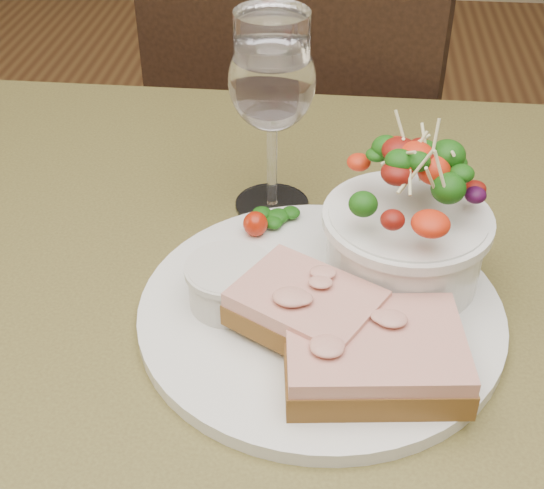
# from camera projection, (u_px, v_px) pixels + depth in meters

# --- Properties ---
(cafe_table) EXTENTS (0.80, 0.80, 0.75)m
(cafe_table) POSITION_uv_depth(u_px,v_px,m) (289.00, 401.00, 0.66)
(cafe_table) COLOR #463E1E
(cafe_table) RESTS_ON ground
(chair_far) EXTENTS (0.52, 0.52, 0.90)m
(chair_far) POSITION_uv_depth(u_px,v_px,m) (315.00, 257.00, 1.41)
(chair_far) COLOR black
(chair_far) RESTS_ON ground
(dinner_plate) EXTENTS (0.28, 0.28, 0.01)m
(dinner_plate) POSITION_uv_depth(u_px,v_px,m) (321.00, 312.00, 0.59)
(dinner_plate) COLOR silver
(dinner_plate) RESTS_ON cafe_table
(sandwich_front) EXTENTS (0.13, 0.11, 0.03)m
(sandwich_front) POSITION_uv_depth(u_px,v_px,m) (374.00, 354.00, 0.52)
(sandwich_front) COLOR #4B3014
(sandwich_front) RESTS_ON dinner_plate
(sandwich_back) EXTENTS (0.13, 0.12, 0.03)m
(sandwich_back) POSITION_uv_depth(u_px,v_px,m) (306.00, 308.00, 0.55)
(sandwich_back) COLOR #4B3014
(sandwich_back) RESTS_ON dinner_plate
(ramekin) EXTENTS (0.06, 0.06, 0.04)m
(ramekin) POSITION_uv_depth(u_px,v_px,m) (230.00, 283.00, 0.58)
(ramekin) COLOR beige
(ramekin) RESTS_ON dinner_plate
(salad_bowl) EXTENTS (0.12, 0.12, 0.13)m
(salad_bowl) POSITION_uv_depth(u_px,v_px,m) (408.00, 216.00, 0.58)
(salad_bowl) COLOR silver
(salad_bowl) RESTS_ON dinner_plate
(garnish) EXTENTS (0.05, 0.04, 0.02)m
(garnish) POSITION_uv_depth(u_px,v_px,m) (267.00, 223.00, 0.67)
(garnish) COLOR #0B3D0B
(garnish) RESTS_ON dinner_plate
(wine_glass) EXTENTS (0.08, 0.08, 0.18)m
(wine_glass) POSITION_uv_depth(u_px,v_px,m) (272.00, 87.00, 0.65)
(wine_glass) COLOR white
(wine_glass) RESTS_ON cafe_table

